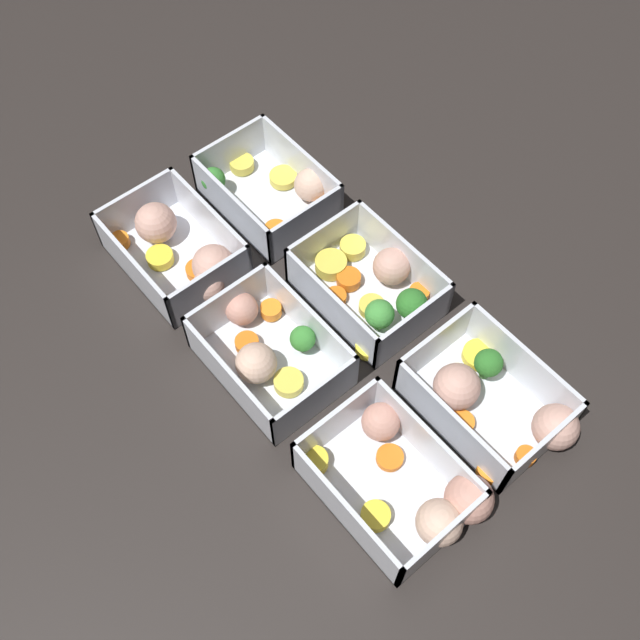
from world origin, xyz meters
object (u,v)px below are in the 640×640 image
container_near_left (181,251)px  container_far_center (375,286)px  container_near_right (410,485)px  container_far_left (272,189)px  container_near_center (266,350)px  container_far_right (493,400)px

container_near_left → container_far_center: 0.24m
container_near_right → container_far_left: bearing=161.2°
container_near_center → container_near_left: bearing=178.4°
container_far_left → container_far_right: 0.39m
container_far_center → container_near_center: bearing=-95.9°
container_near_center → container_far_right: (0.21, 0.15, 0.00)m
container_far_center → container_far_right: same height
container_near_left → container_near_center: size_ratio=1.03×
container_near_left → container_far_right: same height
container_near_center → container_far_right: bearing=35.5°
container_near_center → container_near_right: (0.22, 0.02, 0.00)m
container_near_left → container_far_center: bearing=37.7°
container_far_right → container_far_center: bearing=179.0°
container_near_center → container_far_center: same height
container_near_right → container_far_center: size_ratio=1.17×
container_near_center → container_far_center: 0.15m
container_far_center → container_far_right: 0.19m
container_near_right → container_far_right: 0.13m
container_near_center → container_far_left: bearing=140.1°
container_far_left → container_far_center: size_ratio=1.03×
container_near_left → container_near_right: size_ratio=0.95×
container_near_center → container_far_center: size_ratio=1.08×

